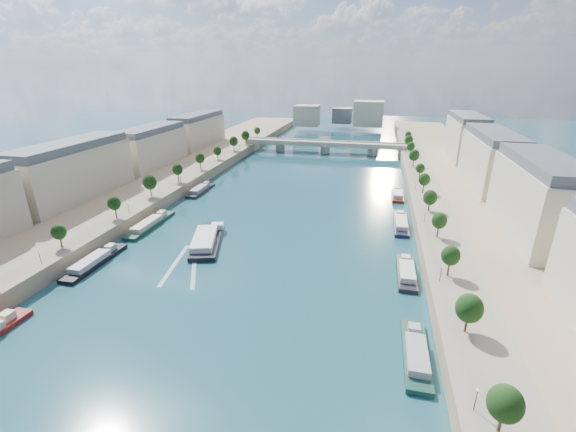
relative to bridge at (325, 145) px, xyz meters
The scene contains 17 objects.
ground 117.40m from the bridge, 90.00° to the right, with size 700.00×700.00×0.00m, color #0D2B3A.
quay_left 137.65m from the bridge, 121.54° to the right, with size 44.00×520.00×5.00m, color #9E8460.
quay_right 137.65m from the bridge, 58.46° to the right, with size 44.00×520.00×5.00m, color #9E8460.
pave_left 130.41m from the bridge, 115.92° to the right, with size 14.00×520.00×0.10m, color gray.
pave_right 130.41m from the bridge, 64.08° to the right, with size 14.00×520.00×0.10m, color gray.
trees_left 127.85m from the bridge, 115.50° to the right, with size 4.80×268.80×8.26m.
trees_right 120.69m from the bridge, 62.86° to the right, with size 4.80×268.80×8.26m.
lamps_left 137.72m from the bridge, 112.41° to the right, with size 0.36×200.36×4.28m.
lamps_right 123.99m from the bridge, 64.94° to the right, with size 0.36×200.36×4.28m.
buildings_left 135.80m from the bridge, 128.91° to the right, with size 16.00×226.00×23.20m.
buildings_right 135.80m from the bridge, 51.09° to the right, with size 16.00×226.00×23.20m.
skyline 102.73m from the bridge, 88.21° to the left, with size 79.00×42.00×22.00m.
bridge is the anchor object (origin of this frame).
tour_barge 155.34m from the bridge, 97.04° to the right, with size 16.41×30.42×3.97m.
wake 171.82m from the bridge, 96.36° to the right, with size 14.96×25.83×0.04m.
moored_barges_left 180.91m from the bridge, 104.57° to the right, with size 5.00×159.90×3.60m.
moored_barges_right 168.10m from the bridge, 74.29° to the right, with size 5.00×158.96×3.60m.
Camera 1 is at (34.17, -45.80, 55.53)m, focal length 24.00 mm.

